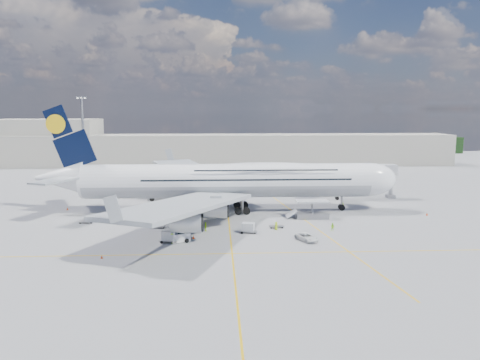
{
  "coord_description": "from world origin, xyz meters",
  "views": [
    {
      "loc": [
        -2.13,
        -89.31,
        22.02
      ],
      "look_at": [
        2.57,
        8.0,
        7.17
      ],
      "focal_mm": 35.0,
      "sensor_mm": 36.0,
      "label": 1
    }
  ],
  "objects_px": {
    "dolly_row_c": "(169,236)",
    "cone_wing_right_outer": "(102,257)",
    "dolly_row_b": "(188,230)",
    "baggage_tug": "(180,237)",
    "cone_wing_left_outer": "(206,194)",
    "dolly_nose_far": "(248,227)",
    "cone_nose": "(427,214)",
    "light_mast": "(84,140)",
    "catering_truck_inner": "(162,192)",
    "cone_tail": "(67,209)",
    "dolly_back": "(86,222)",
    "dolly_nose_near": "(276,226)",
    "jet_bridge": "(350,172)",
    "cargo_loader": "(311,212)",
    "cone_wing_left_inner": "(162,200)",
    "catering_truck_outer": "(155,179)",
    "crew_van": "(276,226)",
    "service_van": "(307,237)",
    "crew_loader": "(333,227)",
    "airliner": "(229,180)",
    "dolly_row_a": "(157,226)",
    "crew_wing": "(206,227)",
    "crew_nose": "(343,206)",
    "crew_tug": "(172,238)"
  },
  "relations": [
    {
      "from": "dolly_nose_far",
      "to": "crew_van",
      "type": "bearing_deg",
      "value": 34.89
    },
    {
      "from": "jet_bridge",
      "to": "crew_nose",
      "type": "bearing_deg",
      "value": -112.72
    },
    {
      "from": "cargo_loader",
      "to": "cone_wing_left_inner",
      "type": "height_order",
      "value": "cargo_loader"
    },
    {
      "from": "catering_truck_inner",
      "to": "cone_wing_right_outer",
      "type": "height_order",
      "value": "catering_truck_inner"
    },
    {
      "from": "dolly_back",
      "to": "baggage_tug",
      "type": "xyz_separation_m",
      "value": [
        19.34,
        -14.01,
        0.56
      ]
    },
    {
      "from": "dolly_row_b",
      "to": "baggage_tug",
      "type": "height_order",
      "value": "baggage_tug"
    },
    {
      "from": "dolly_nose_near",
      "to": "crew_loader",
      "type": "height_order",
      "value": "crew_loader"
    },
    {
      "from": "catering_truck_outer",
      "to": "dolly_nose_far",
      "type": "bearing_deg",
      "value": -52.53
    },
    {
      "from": "jet_bridge",
      "to": "catering_truck_inner",
      "type": "bearing_deg",
      "value": 177.34
    },
    {
      "from": "dolly_row_c",
      "to": "cone_wing_left_outer",
      "type": "xyz_separation_m",
      "value": [
        5.19,
        43.4,
        -0.81
      ]
    },
    {
      "from": "light_mast",
      "to": "cone_wing_right_outer",
      "type": "bearing_deg",
      "value": -72.83
    },
    {
      "from": "dolly_nose_near",
      "to": "service_van",
      "type": "bearing_deg",
      "value": -69.48
    },
    {
      "from": "jet_bridge",
      "to": "crew_wing",
      "type": "bearing_deg",
      "value": -141.26
    },
    {
      "from": "jet_bridge",
      "to": "service_van",
      "type": "distance_m",
      "value": 39.09
    },
    {
      "from": "dolly_nose_near",
      "to": "crew_loader",
      "type": "distance_m",
      "value": 10.34
    },
    {
      "from": "dolly_nose_far",
      "to": "cone_tail",
      "type": "bearing_deg",
      "value": 166.51
    },
    {
      "from": "crew_van",
      "to": "crew_tug",
      "type": "distance_m",
      "value": 19.93
    },
    {
      "from": "light_mast",
      "to": "dolly_row_b",
      "type": "height_order",
      "value": "light_mast"
    },
    {
      "from": "dolly_back",
      "to": "service_van",
      "type": "distance_m",
      "value": 43.04
    },
    {
      "from": "dolly_row_b",
      "to": "cone_wing_left_inner",
      "type": "relative_size",
      "value": 6.82
    },
    {
      "from": "light_mast",
      "to": "crew_nose",
      "type": "xyz_separation_m",
      "value": [
        65.43,
        -34.52,
        -12.39
      ]
    },
    {
      "from": "catering_truck_outer",
      "to": "crew_van",
      "type": "distance_m",
      "value": 60.34
    },
    {
      "from": "crew_wing",
      "to": "cone_wing_left_outer",
      "type": "height_order",
      "value": "crew_wing"
    },
    {
      "from": "catering_truck_inner",
      "to": "cone_tail",
      "type": "distance_m",
      "value": 22.13
    },
    {
      "from": "crew_van",
      "to": "cone_nose",
      "type": "bearing_deg",
      "value": -113.15
    },
    {
      "from": "dolly_row_b",
      "to": "crew_wing",
      "type": "height_order",
      "value": "crew_wing"
    },
    {
      "from": "service_van",
      "to": "cone_wing_right_outer",
      "type": "xyz_separation_m",
      "value": [
        -32.22,
        -7.77,
        -0.4
      ]
    },
    {
      "from": "jet_bridge",
      "to": "catering_truck_outer",
      "type": "relative_size",
      "value": 2.76
    },
    {
      "from": "cargo_loader",
      "to": "cone_wing_left_inner",
      "type": "bearing_deg",
      "value": 148.87
    },
    {
      "from": "cone_wing_left_outer",
      "to": "catering_truck_outer",
      "type": "bearing_deg",
      "value": 132.43
    },
    {
      "from": "catering_truck_inner",
      "to": "cargo_loader",
      "type": "bearing_deg",
      "value": -29.85
    },
    {
      "from": "cargo_loader",
      "to": "cone_nose",
      "type": "distance_m",
      "value": 24.72
    },
    {
      "from": "crew_loader",
      "to": "cone_nose",
      "type": "bearing_deg",
      "value": 48.82
    },
    {
      "from": "dolly_row_c",
      "to": "cone_wing_left_inner",
      "type": "relative_size",
      "value": 6.85
    },
    {
      "from": "crew_tug",
      "to": "dolly_row_c",
      "type": "bearing_deg",
      "value": 135.44
    },
    {
      "from": "baggage_tug",
      "to": "crew_van",
      "type": "height_order",
      "value": "baggage_tug"
    },
    {
      "from": "airliner",
      "to": "jet_bridge",
      "type": "xyz_separation_m",
      "value": [
        29.55,
        10.94,
        -0.02
      ]
    },
    {
      "from": "crew_van",
      "to": "dolly_nose_far",
      "type": "bearing_deg",
      "value": 69.46
    },
    {
      "from": "dolly_row_c",
      "to": "baggage_tug",
      "type": "relative_size",
      "value": 0.98
    },
    {
      "from": "dolly_row_a",
      "to": "crew_tug",
      "type": "bearing_deg",
      "value": -49.65
    },
    {
      "from": "baggage_tug",
      "to": "crew_loader",
      "type": "xyz_separation_m",
      "value": [
        27.1,
        5.53,
        -0.08
      ]
    },
    {
      "from": "light_mast",
      "to": "crew_van",
      "type": "distance_m",
      "value": 71.61
    },
    {
      "from": "dolly_row_b",
      "to": "cone_wing_left_outer",
      "type": "xyz_separation_m",
      "value": [
        2.5,
        36.56,
        -0.12
      ]
    },
    {
      "from": "dolly_back",
      "to": "crew_wing",
      "type": "distance_m",
      "value": 24.49
    },
    {
      "from": "dolly_nose_near",
      "to": "cone_tail",
      "type": "bearing_deg",
      "value": 154.89
    },
    {
      "from": "dolly_row_c",
      "to": "cone_wing_right_outer",
      "type": "xyz_separation_m",
      "value": [
        -9.19,
        -8.0,
        -0.81
      ]
    },
    {
      "from": "baggage_tug",
      "to": "dolly_row_a",
      "type": "bearing_deg",
      "value": 92.74
    },
    {
      "from": "cargo_loader",
      "to": "crew_nose",
      "type": "height_order",
      "value": "cargo_loader"
    },
    {
      "from": "dolly_nose_near",
      "to": "cone_wing_left_outer",
      "type": "height_order",
      "value": "cone_wing_left_outer"
    },
    {
      "from": "dolly_nose_far",
      "to": "cone_nose",
      "type": "height_order",
      "value": "dolly_nose_far"
    }
  ]
}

